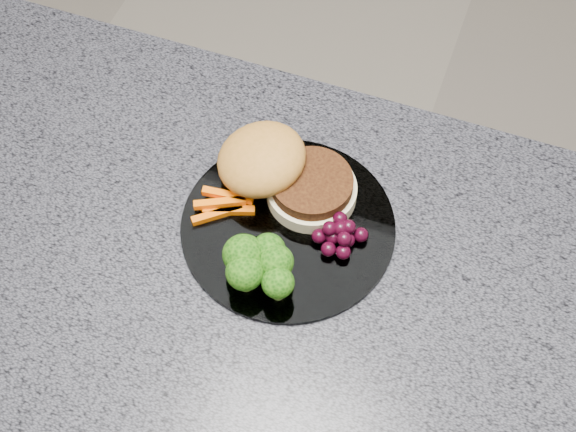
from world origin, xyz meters
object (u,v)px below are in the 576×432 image
object	(u,v)px
island_cabinet	(308,417)
burger	(279,172)
plate	(288,226)
grape_bunch	(339,234)

from	to	relation	value
island_cabinet	burger	world-z (taller)	burger
plate	grape_bunch	size ratio (longest dim) A/B	4.05
plate	burger	world-z (taller)	burger
island_cabinet	plate	size ratio (longest dim) A/B	4.62
burger	grape_bunch	xyz separation A→B (m)	(0.09, -0.05, -0.01)
island_cabinet	burger	size ratio (longest dim) A/B	6.19
island_cabinet	plate	bearing A→B (deg)	132.29
plate	burger	size ratio (longest dim) A/B	1.34
plate	grape_bunch	world-z (taller)	grape_bunch
island_cabinet	grape_bunch	xyz separation A→B (m)	(0.01, 0.06, 0.49)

